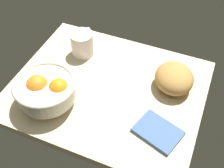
% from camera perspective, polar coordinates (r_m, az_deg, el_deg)
% --- Properties ---
extents(ground_plane, '(0.66, 0.54, 0.03)m').
position_cam_1_polar(ground_plane, '(1.02, -0.91, -1.18)').
color(ground_plane, beige).
extents(fruit_bowl, '(0.20, 0.20, 0.11)m').
position_cam_1_polar(fruit_bowl, '(0.94, -13.06, -1.03)').
color(fruit_bowl, silver).
rests_on(fruit_bowl, ground).
extents(bread_loaf, '(0.18, 0.19, 0.08)m').
position_cam_1_polar(bread_loaf, '(1.00, 12.30, 1.14)').
color(bread_loaf, '#B78341').
rests_on(bread_loaf, ground).
extents(napkin_folded, '(0.16, 0.14, 0.01)m').
position_cam_1_polar(napkin_folded, '(0.90, 9.14, -9.34)').
color(napkin_folded, '#476494').
rests_on(napkin_folded, ground).
extents(mug, '(0.09, 0.13, 0.09)m').
position_cam_1_polar(mug, '(1.11, -5.88, 8.08)').
color(mug, silver).
rests_on(mug, ground).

